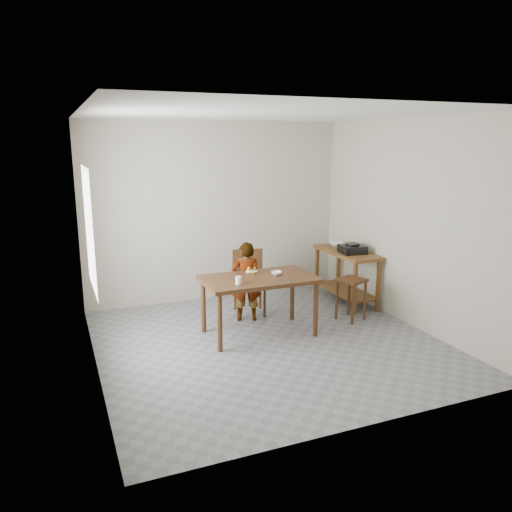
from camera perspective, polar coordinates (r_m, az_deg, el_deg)
name	(u,v)px	position (r m, az deg, el deg)	size (l,w,h in m)	color
floor	(268,344)	(6.19, 1.43, -10.02)	(4.00, 4.00, 0.04)	slate
ceiling	(270,111)	(5.71, 1.59, 16.20)	(4.00, 4.00, 0.04)	white
wall_back	(216,212)	(7.66, -4.64, 5.07)	(4.00, 0.04, 2.70)	beige
wall_front	(372,276)	(4.08, 13.07, -2.27)	(4.00, 0.04, 2.70)	beige
wall_left	(87,248)	(5.32, -18.80, 0.92)	(0.04, 4.00, 2.70)	beige
wall_right	(410,223)	(6.86, 17.17, 3.60)	(0.04, 4.00, 2.70)	beige
window_pane	(89,229)	(5.50, -18.54, 2.89)	(0.02, 1.10, 1.30)	white
dining_table	(259,306)	(6.31, 0.35, -5.73)	(1.40, 0.80, 0.75)	#422713
prep_counter	(346,277)	(7.67, 10.24, -2.34)	(0.50, 1.20, 0.80)	brown
child	(246,282)	(6.75, -1.13, -2.94)	(0.40, 0.26, 1.09)	silver
dining_chair	(249,283)	(7.04, -0.75, -3.11)	(0.43, 0.43, 0.90)	#422713
stool	(351,299)	(6.97, 10.78, -4.86)	(0.33, 0.33, 0.58)	#422713
glass_tumbler	(239,280)	(5.90, -2.00, -2.78)	(0.07, 0.07, 0.09)	white
small_bowl	(276,273)	(6.32, 2.35, -1.96)	(0.14, 0.14, 0.04)	white
banana	(252,271)	(6.36, -0.52, -1.78)	(0.16, 0.12, 0.06)	#EBDA4E
serving_bowl	(336,244)	(7.88, 9.16, 1.32)	(0.23, 0.23, 0.06)	white
gas_burner	(352,249)	(7.44, 10.94, 0.78)	(0.34, 0.34, 0.11)	black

